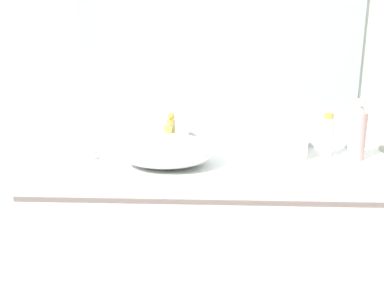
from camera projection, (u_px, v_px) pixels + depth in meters
bathroom_wall_rear at (223, 33)px, 1.65m from camera, size 6.00×0.06×2.60m
vanity_counter at (216, 266)px, 1.57m from camera, size 1.33×0.53×0.83m
wall_mirror_panel at (218, 16)px, 1.60m from camera, size 1.14×0.01×1.06m
sink_basin at (166, 150)px, 1.45m from camera, size 0.35×0.29×0.11m
faucet at (170, 131)px, 1.59m from camera, size 0.03×0.14×0.16m
soap_dispenser at (357, 133)px, 1.51m from camera, size 0.06×0.06×0.23m
lotion_bottle at (327, 136)px, 1.55m from camera, size 0.04×0.04×0.17m
tissue_box at (286, 140)px, 1.55m from camera, size 0.14×0.14×0.16m
candle_jar at (90, 154)px, 1.53m from camera, size 0.06×0.06×0.03m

